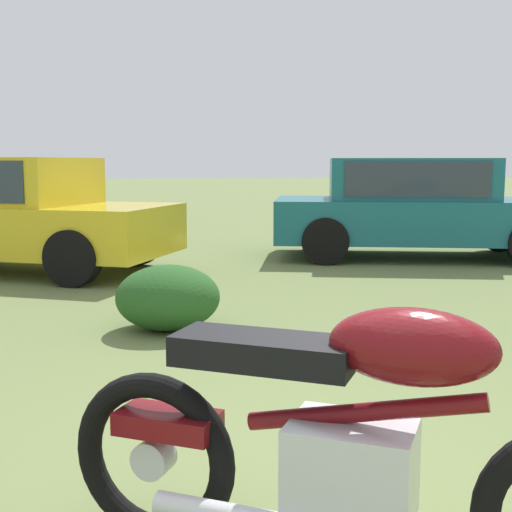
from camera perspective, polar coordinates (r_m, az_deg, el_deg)
name	(u,v)px	position (r m, az deg, el deg)	size (l,w,h in m)	color
motorcycle_maroon	(354,443)	(2.29, 8.10, -15.13)	(1.84, 1.16, 1.02)	black
car_teal	(415,203)	(10.19, 13.03, 4.34)	(4.39, 2.62, 1.43)	#19606B
shrub_low	(168,297)	(5.70, -7.32, -3.43)	(0.86, 0.82, 0.54)	#23511E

